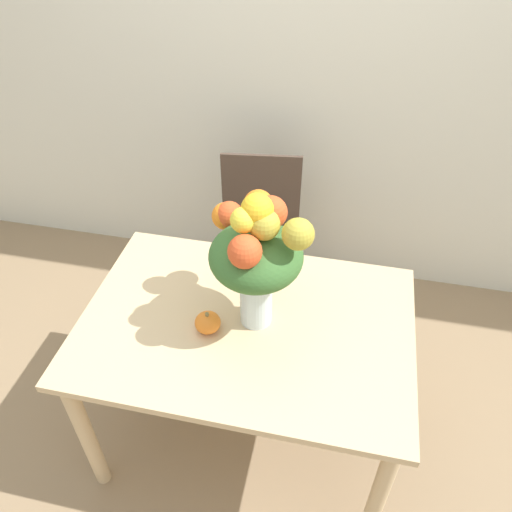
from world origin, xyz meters
TOP-DOWN VIEW (x-y plane):
  - ground_plane at (0.00, 0.00)m, footprint 12.00×12.00m
  - wall_back at (0.00, 1.23)m, footprint 8.00×0.06m
  - dining_table at (0.00, 0.00)m, footprint 1.22×0.84m
  - flower_vase at (0.03, 0.04)m, footprint 0.38×0.40m
  - pumpkin at (-0.13, -0.07)m, footprint 0.09×0.09m
  - dining_chair_near_window at (-0.11, 0.76)m, footprint 0.47×0.47m

SIDE VIEW (x-z plane):
  - ground_plane at x=0.00m, z-range 0.00..0.00m
  - dining_chair_near_window at x=-0.11m, z-range 0.01..0.94m
  - dining_table at x=0.00m, z-range 0.26..0.99m
  - pumpkin at x=-0.13m, z-range 0.73..0.81m
  - flower_vase at x=0.03m, z-range 0.77..1.32m
  - wall_back at x=0.00m, z-range 0.00..2.70m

